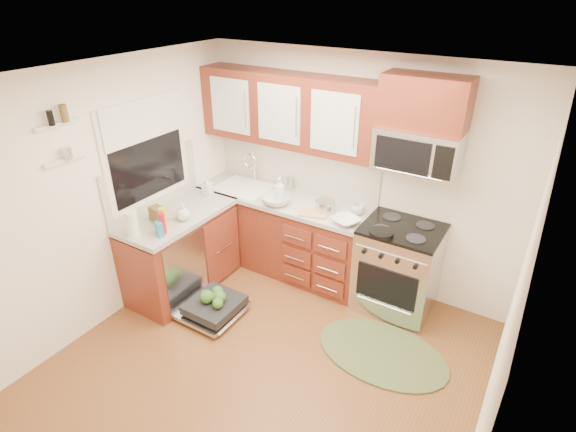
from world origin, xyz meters
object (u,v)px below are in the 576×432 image
Objects in this scene: bowl_a at (346,221)px; bowl_b at (276,200)px; stock_pot at (325,206)px; skillet at (381,233)px; paper_towel_roll at (132,224)px; rug at (382,353)px; upper_cabinets at (288,110)px; sink at (244,197)px; cup at (358,209)px; range at (398,268)px; cutting_board at (313,213)px; microwave at (418,151)px; dishwasher at (212,307)px.

bowl_b reaches higher than bowl_a.
bowl_b is at bearing -166.87° from stock_pot.
skillet is 0.88× the size of paper_towel_roll.
rug is at bearing -38.67° from bowl_a.
paper_towel_roll is (-0.74, -1.59, -0.82)m from upper_cabinets.
sink is at bearing 177.60° from stock_pot.
range is at bearing -8.37° from cup.
cutting_board is (-0.90, -0.17, 0.46)m from range.
microwave is 2.92× the size of paper_towel_roll.
dishwasher is at bearing -140.93° from microwave.
dishwasher is 1.88m from skillet.
bowl_a reaches higher than rug.
sink is 2.96× the size of stock_pot.
microwave is 1.90m from rug.
bowl_b reaches higher than rug.
upper_cabinets is 6.67× the size of bowl_b.
microwave reaches higher than dishwasher.
stock_pot is (0.71, 1.07, 0.89)m from dishwasher.
cutting_board is 2.12× the size of cup.
bowl_a is at bearing -1.29° from cutting_board.
rug is 1.43m from cup.
range is (1.41, -0.15, -1.40)m from upper_cabinets.
microwave is 3.32× the size of skillet.
skillet reaches higher than bowl_a.
stock_pot is 0.73× the size of cutting_board.
upper_cabinets is 2.19m from dishwasher.
paper_towel_roll is at bearing -141.82° from bowl_a.
bowl_b is at bearing 160.04° from rug.
upper_cabinets is 9.79× the size of stock_pot.
rug is at bearing -79.39° from microwave.
cup is (0.89, -0.07, -0.90)m from upper_cabinets.
rug is at bearing 13.19° from dishwasher.
skillet reaches higher than rug.
bowl_b is at bearing -178.95° from cutting_board.
upper_cabinets is 8.95× the size of skillet.
sink is 1.42m from bowl_a.
skillet is 2.35m from paper_towel_roll.
upper_cabinets is 1.11m from cutting_board.
microwave is 0.62× the size of rug.
bowl_a is at bearing 141.33° from rug.
range is at bearing 34.06° from paper_towel_roll.
microwave is 2.47× the size of bowl_b.
range is at bearing 10.77° from cutting_board.
paper_towel_roll is 1.00× the size of bowl_a.
microwave is at bearing 3.85° from sink.
cup is at bearing 171.63° from range.
upper_cabinets is at bearing 150.73° from rug.
range is 4.54× the size of stock_pot.
upper_cabinets reaches higher than stock_pot.
bowl_b is (0.57, -0.17, 0.17)m from sink.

